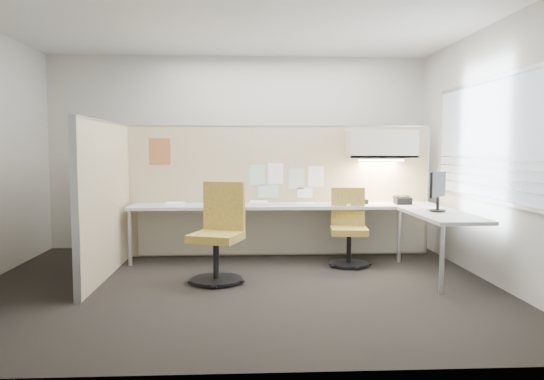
{
  "coord_description": "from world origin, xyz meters",
  "views": [
    {
      "loc": [
        0.08,
        -5.59,
        1.45
      ],
      "look_at": [
        0.41,
        0.8,
        0.96
      ],
      "focal_mm": 35.0,
      "sensor_mm": 36.0,
      "label": 1
    }
  ],
  "objects": [
    {
      "name": "partition_left",
      "position": [
        -1.5,
        0.5,
        0.88
      ],
      "size": [
        0.06,
        2.2,
        1.75
      ],
      "primitive_type": "cube",
      "color": "tan",
      "rests_on": "floor"
    },
    {
      "name": "ceiling",
      "position": [
        0.0,
        0.0,
        2.8
      ],
      "size": [
        5.5,
        4.5,
        0.01
      ],
      "primitive_type": "cube",
      "color": "white",
      "rests_on": "wall_back"
    },
    {
      "name": "floor",
      "position": [
        0.0,
        0.0,
        -0.01
      ],
      "size": [
        5.5,
        4.5,
        0.01
      ],
      "primitive_type": "cube",
      "color": "black",
      "rests_on": "ground"
    },
    {
      "name": "paper_stack_2",
      "position": [
        0.26,
        1.21,
        0.75
      ],
      "size": [
        0.24,
        0.31,
        0.05
      ],
      "primitive_type": "cube",
      "rotation": [
        0.0,
        0.0,
        -0.02
      ],
      "color": "white",
      "rests_on": "desk"
    },
    {
      "name": "paper_stack_3",
      "position": [
        0.88,
        1.29,
        0.74
      ],
      "size": [
        0.28,
        0.33,
        0.01
      ],
      "primitive_type": "cube",
      "rotation": [
        0.0,
        0.0,
        -0.16
      ],
      "color": "white",
      "rests_on": "desk"
    },
    {
      "name": "wall_right",
      "position": [
        2.75,
        0.0,
        1.4
      ],
      "size": [
        0.02,
        4.5,
        2.8
      ],
      "primitive_type": "cube",
      "color": "beige",
      "rests_on": "ground"
    },
    {
      "name": "poster",
      "position": [
        -1.05,
        1.57,
        1.42
      ],
      "size": [
        0.28,
        0.0,
        0.35
      ],
      "primitive_type": "cube",
      "color": "orange",
      "rests_on": "partition_back"
    },
    {
      "name": "paper_stack_5",
      "position": [
        2.32,
        0.65,
        0.74
      ],
      "size": [
        0.26,
        0.33,
        0.02
      ],
      "primitive_type": "cube",
      "rotation": [
        0.0,
        0.0,
        0.12
      ],
      "color": "white",
      "rests_on": "desk"
    },
    {
      "name": "partition_back",
      "position": [
        0.55,
        1.6,
        0.88
      ],
      "size": [
        4.1,
        0.06,
        1.75
      ],
      "primitive_type": "cube",
      "color": "tan",
      "rests_on": "floor"
    },
    {
      "name": "stapler",
      "position": [
        1.44,
        1.31,
        0.76
      ],
      "size": [
        0.14,
        0.09,
        0.05
      ],
      "primitive_type": "cube",
      "rotation": [
        0.0,
        0.0,
        0.4
      ],
      "color": "black",
      "rests_on": "desk"
    },
    {
      "name": "overhead_bin",
      "position": [
        1.9,
        1.39,
        1.51
      ],
      "size": [
        0.9,
        0.36,
        0.38
      ],
      "primitive_type": "cube",
      "color": "beige",
      "rests_on": "partition_back"
    },
    {
      "name": "pinned_papers",
      "position": [
        0.63,
        1.57,
        1.03
      ],
      "size": [
        1.01,
        0.0,
        0.47
      ],
      "color": "#8CBF8C",
      "rests_on": "partition_back"
    },
    {
      "name": "tape_dispenser",
      "position": [
        1.64,
        1.25,
        0.76
      ],
      "size": [
        0.12,
        0.09,
        0.06
      ],
      "primitive_type": "cube",
      "rotation": [
        0.0,
        0.0,
        0.37
      ],
      "color": "black",
      "rests_on": "desk"
    },
    {
      "name": "window_pane",
      "position": [
        2.73,
        0.0,
        1.55
      ],
      "size": [
        0.01,
        2.8,
        1.3
      ],
      "primitive_type": "cube",
      "color": "#98A2B1",
      "rests_on": "wall_right"
    },
    {
      "name": "chair_right",
      "position": [
        1.38,
        0.92,
        0.44
      ],
      "size": [
        0.5,
        0.51,
        0.95
      ],
      "rotation": [
        0.0,
        0.0,
        -0.11
      ],
      "color": "black",
      "rests_on": "floor"
    },
    {
      "name": "chair_left",
      "position": [
        -0.21,
        0.18,
        0.5
      ],
      "size": [
        0.64,
        0.66,
        1.07
      ],
      "rotation": [
        0.0,
        0.0,
        -0.35
      ],
      "color": "black",
      "rests_on": "floor"
    },
    {
      "name": "wall_back",
      "position": [
        0.0,
        2.25,
        1.4
      ],
      "size": [
        5.5,
        0.02,
        2.8
      ],
      "primitive_type": "cube",
      "color": "beige",
      "rests_on": "ground"
    },
    {
      "name": "monitor",
      "position": [
        2.3,
        0.37,
        0.99
      ],
      "size": [
        0.3,
        0.35,
        0.46
      ],
      "rotation": [
        0.0,
        0.0,
        0.87
      ],
      "color": "black",
      "rests_on": "desk"
    },
    {
      "name": "paper_stack_1",
      "position": [
        -0.18,
        1.25,
        0.74
      ],
      "size": [
        0.25,
        0.32,
        0.02
      ],
      "primitive_type": "cube",
      "rotation": [
        0.0,
        0.0,
        -0.08
      ],
      "color": "white",
      "rests_on": "desk"
    },
    {
      "name": "paper_stack_0",
      "position": [
        -0.83,
        1.31,
        0.74
      ],
      "size": [
        0.23,
        0.3,
        0.03
      ],
      "primitive_type": "cube",
      "rotation": [
        0.0,
        0.0,
        -0.01
      ],
      "color": "white",
      "rests_on": "desk"
    },
    {
      "name": "coat_hook",
      "position": [
        -1.58,
        -0.1,
        1.41
      ],
      "size": [
        0.18,
        0.46,
        1.39
      ],
      "color": "silver",
      "rests_on": "partition_left"
    },
    {
      "name": "wall_front",
      "position": [
        0.0,
        -2.25,
        1.4
      ],
      "size": [
        5.5,
        0.02,
        2.8
      ],
      "primitive_type": "cube",
      "color": "beige",
      "rests_on": "ground"
    },
    {
      "name": "task_light_strip",
      "position": [
        1.9,
        1.39,
        1.3
      ],
      "size": [
        0.6,
        0.06,
        0.02
      ],
      "primitive_type": "cube",
      "color": "#FFEABF",
      "rests_on": "overhead_bin"
    },
    {
      "name": "desk",
      "position": [
        0.93,
        1.13,
        0.6
      ],
      "size": [
        4.0,
        2.07,
        0.73
      ],
      "color": "beige",
      "rests_on": "floor"
    },
    {
      "name": "paper_stack_4",
      "position": [
        1.46,
        1.19,
        0.75
      ],
      "size": [
        0.27,
        0.33,
        0.03
      ],
      "primitive_type": "cube",
      "rotation": [
        0.0,
        0.0,
        0.16
      ],
      "color": "white",
      "rests_on": "desk"
    },
    {
      "name": "phone",
      "position": [
        2.14,
        1.22,
        0.78
      ],
      "size": [
        0.21,
        0.2,
        0.12
      ],
      "rotation": [
        0.0,
        0.0,
        0.02
      ],
      "color": "black",
      "rests_on": "desk"
    }
  ]
}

